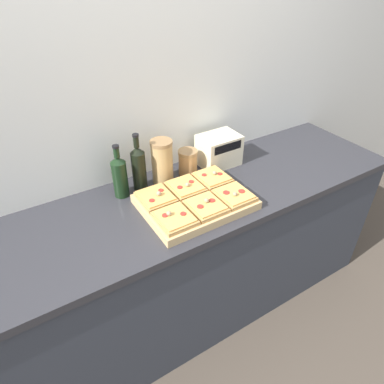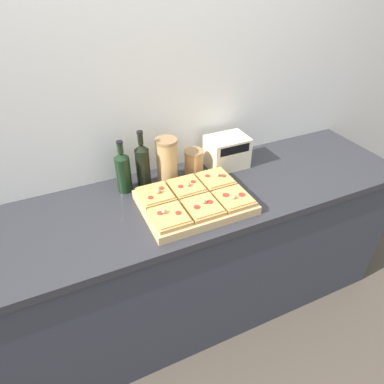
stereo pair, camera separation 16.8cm
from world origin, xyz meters
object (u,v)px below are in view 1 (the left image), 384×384
Objects in this scene: olive_oil_bottle at (120,176)px; cutting_board at (195,202)px; wine_bottle at (139,168)px; toaster_oven at (219,150)px; grain_jar_short at (188,162)px; grain_jar_tall at (162,162)px.

cutting_board is at bearing -45.15° from olive_oil_bottle.
wine_bottle is 1.26× the size of toaster_oven.
wine_bottle is 2.19× the size of grain_jar_short.
grain_jar_tall reaches higher than cutting_board.
cutting_board is at bearing -114.38° from grain_jar_short.
cutting_board is 3.58× the size of grain_jar_short.
cutting_board is 1.82× the size of olive_oil_bottle.
olive_oil_bottle is 0.61m from toaster_oven.
grain_jar_tall is at bearing 180.00° from grain_jar_short.
olive_oil_bottle is 1.16× the size of grain_jar_tall.
wine_bottle is 0.13m from grain_jar_tall.
grain_jar_tall reaches higher than toaster_oven.
toaster_oven is at bearing -0.08° from olive_oil_bottle.
cutting_board is 0.29m from grain_jar_tall.
olive_oil_bottle is at bearing 180.00° from wine_bottle.
grain_jar_short is (0.40, -0.00, -0.04)m from olive_oil_bottle.
wine_bottle is (-0.17, 0.27, 0.11)m from cutting_board.
wine_bottle is at bearing -180.00° from grain_jar_tall.
olive_oil_bottle reaches higher than toaster_oven.
grain_jar_short is 0.58× the size of toaster_oven.
olive_oil_bottle is at bearing 179.92° from toaster_oven.
cutting_board is 0.40m from olive_oil_bottle.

